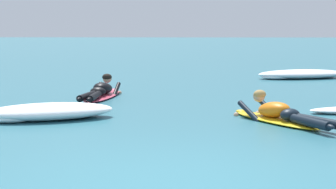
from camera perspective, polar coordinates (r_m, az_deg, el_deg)
ground_plane at (r=15.91m, az=1.86°, el=1.09°), size 120.00×120.00×0.00m
surfer_near at (r=9.68m, az=10.93°, el=-1.92°), size 1.61×2.38×0.54m
surfer_far at (r=12.82m, az=-6.60°, el=0.27°), size 0.78×2.71×0.53m
whitewater_front at (r=17.88m, az=13.07°, el=1.95°), size 2.94×1.72×0.27m
whitewater_mid_left at (r=10.04m, az=-11.61°, el=-1.68°), size 2.37×1.63×0.28m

